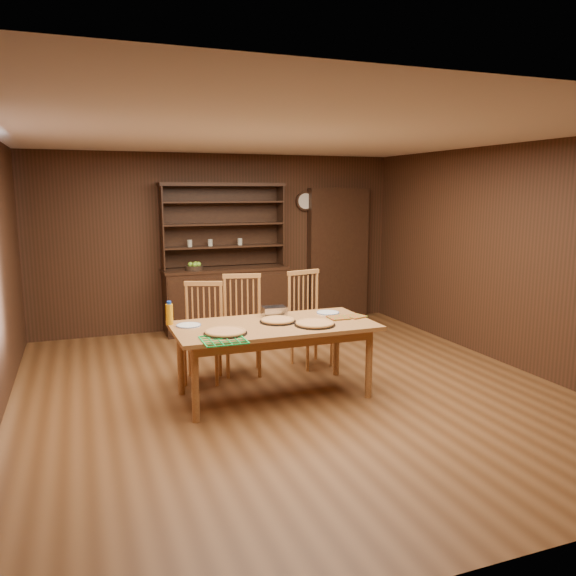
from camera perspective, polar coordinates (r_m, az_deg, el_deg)
name	(u,v)px	position (r m, az deg, el deg)	size (l,w,h in m)	color
floor	(291,390)	(5.97, 0.36, -10.31)	(6.00, 6.00, 0.00)	brown
room_shell	(292,240)	(5.63, 0.38, 4.94)	(6.00, 6.00, 6.00)	silver
china_hutch	(226,291)	(8.37, -6.36, -0.28)	(1.84, 0.52, 2.17)	black
doorway	(338,254)	(9.08, 5.07, 3.43)	(1.00, 0.18, 2.10)	black
wall_clock	(305,201)	(8.86, 1.75, 8.82)	(0.30, 0.05, 0.30)	black
dining_table	(274,331)	(5.62, -1.45, -4.42)	(1.99, 0.99, 0.75)	#A17438
chair_left	(203,328)	(6.23, -8.62, -4.06)	(0.56, 0.55, 1.08)	#BE8341
chair_center	(243,321)	(6.44, -4.64, -3.31)	(0.55, 0.54, 1.12)	#BE8341
chair_right	(308,315)	(6.70, 2.04, -2.74)	(0.54, 0.53, 1.12)	#BE8341
pizza_left	(225,332)	(5.25, -6.38, -4.47)	(0.41, 0.41, 0.04)	black
pizza_right	(315,324)	(5.54, 2.75, -3.64)	(0.41, 0.41, 0.04)	black
pizza_center	(278,320)	(5.67, -1.05, -3.31)	(0.37, 0.37, 0.04)	black
cooling_rack	(223,340)	(5.02, -6.57, -5.24)	(0.37, 0.37, 0.02)	green
plate_left	(189,325)	(5.59, -10.06, -3.75)	(0.24, 0.24, 0.02)	white
plate_right	(328,313)	(6.09, 4.07, -2.51)	(0.25, 0.25, 0.02)	white
foil_dish	(274,311)	(5.95, -1.43, -2.38)	(0.25, 0.18, 0.10)	silver
juice_bottle	(169,314)	(5.68, -11.96, -2.57)	(0.07, 0.07, 0.24)	orange
pot_holder_a	(355,316)	(5.94, 6.85, -2.87)	(0.19, 0.19, 0.01)	red
pot_holder_b	(338,318)	(5.86, 5.15, -3.02)	(0.20, 0.20, 0.02)	red
fruit_bowl	(194,267)	(8.14, -9.50, 2.14)	(0.26, 0.26, 0.12)	black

